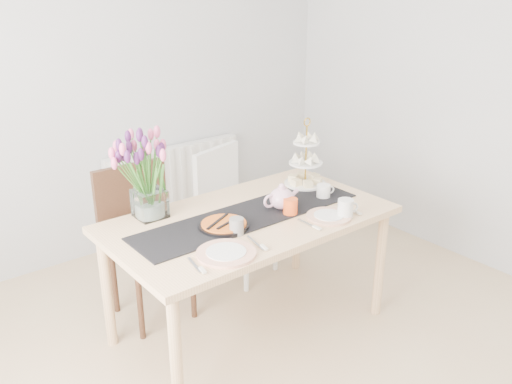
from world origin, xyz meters
TOP-DOWN VIEW (x-y plane):
  - room_shell at (0.00, 0.00)m, footprint 4.50×4.50m
  - radiator at (0.50, 2.19)m, footprint 1.20×0.08m
  - dining_table at (0.13, 0.72)m, footprint 1.60×0.90m
  - chair_brown at (-0.25, 1.31)m, footprint 0.48×0.48m
  - chair_white at (0.47, 1.38)m, footprint 0.56×0.56m
  - table_runner at (0.13, 0.72)m, footprint 1.40×0.35m
  - tulip_vase at (-0.31, 1.06)m, footprint 0.59×0.59m
  - cake_stand at (0.72, 0.89)m, footprint 0.27×0.27m
  - teapot at (0.33, 0.68)m, footprint 0.25×0.21m
  - cream_jug at (0.66, 0.66)m, footprint 0.11×0.11m
  - tart_tin at (-0.07, 0.68)m, footprint 0.27×0.27m
  - mug_grey at (-0.06, 0.58)m, footprint 0.10×0.10m
  - mug_white at (0.55, 0.37)m, footprint 0.12×0.12m
  - mug_orange at (0.33, 0.59)m, footprint 0.12×0.12m
  - plate_left at (-0.24, 0.43)m, footprint 0.35×0.35m
  - plate_right at (0.47, 0.43)m, footprint 0.26×0.26m

SIDE VIEW (x-z plane):
  - radiator at x=0.50m, z-range 0.15..0.75m
  - chair_white at x=0.47m, z-range 0.08..0.99m
  - chair_brown at x=-0.25m, z-range 0.08..1.03m
  - dining_table at x=0.13m, z-range 0.30..1.05m
  - table_runner at x=0.13m, z-range 0.75..0.76m
  - plate_right at x=0.47m, z-range 0.75..0.76m
  - plate_left at x=-0.24m, z-range 0.75..0.77m
  - tart_tin at x=-0.07m, z-range 0.75..0.78m
  - cream_jug at x=0.66m, z-range 0.75..0.83m
  - mug_grey at x=-0.06m, z-range 0.75..0.84m
  - mug_orange at x=0.33m, z-range 0.75..0.85m
  - mug_white at x=0.55m, z-range 0.75..0.86m
  - teapot at x=0.33m, z-range 0.75..0.90m
  - cake_stand at x=0.72m, z-range 0.67..1.06m
  - tulip_vase at x=-0.31m, z-range 0.82..1.32m
  - room_shell at x=0.00m, z-range -0.95..3.55m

